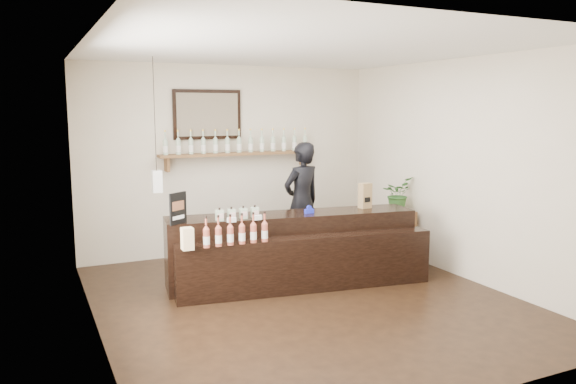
% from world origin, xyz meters
% --- Properties ---
extents(ground, '(5.00, 5.00, 0.00)m').
position_xyz_m(ground, '(0.00, 0.00, 0.00)').
color(ground, black).
rests_on(ground, ground).
extents(room_shell, '(5.00, 5.00, 5.00)m').
position_xyz_m(room_shell, '(0.00, 0.00, 1.70)').
color(room_shell, beige).
rests_on(room_shell, ground).
extents(back_wall_decor, '(2.66, 0.96, 1.69)m').
position_xyz_m(back_wall_decor, '(-0.14, 2.37, 1.75)').
color(back_wall_decor, brown).
rests_on(back_wall_decor, ground).
extents(counter, '(3.17, 1.28, 1.02)m').
position_xyz_m(counter, '(0.17, 0.58, 0.41)').
color(counter, black).
rests_on(counter, ground).
extents(promo_sign, '(0.23, 0.16, 0.36)m').
position_xyz_m(promo_sign, '(-1.27, 0.66, 1.05)').
color(promo_sign, black).
rests_on(promo_sign, counter).
extents(paper_bag, '(0.16, 0.13, 0.33)m').
position_xyz_m(paper_bag, '(1.20, 0.64, 1.04)').
color(paper_bag, olive).
rests_on(paper_bag, counter).
extents(tape_dispenser, '(0.12, 0.05, 0.10)m').
position_xyz_m(tape_dispenser, '(0.37, 0.61, 0.91)').
color(tape_dispenser, '#1B25BF').
rests_on(tape_dispenser, counter).
extents(side_cabinet, '(0.37, 0.50, 0.72)m').
position_xyz_m(side_cabinet, '(2.00, 1.02, 0.36)').
color(side_cabinet, brown).
rests_on(side_cabinet, ground).
extents(potted_plant, '(0.56, 0.54, 0.48)m').
position_xyz_m(potted_plant, '(2.00, 1.02, 0.96)').
color(potted_plant, '#2C5B24').
rests_on(potted_plant, side_cabinet).
extents(shopkeeper, '(0.80, 0.62, 1.92)m').
position_xyz_m(shopkeeper, '(0.74, 1.55, 0.96)').
color(shopkeeper, black).
rests_on(shopkeeper, ground).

